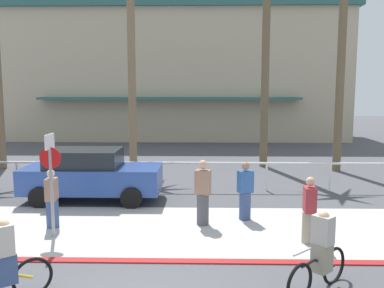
% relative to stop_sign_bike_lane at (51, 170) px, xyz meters
% --- Properties ---
extents(ground_plane, '(80.00, 80.00, 0.00)m').
position_rel_stop_sign_bike_lane_xyz_m(ground_plane, '(2.58, 6.40, -1.68)').
color(ground_plane, '#4C4C51').
extents(sidewalk_strip, '(44.00, 4.00, 0.02)m').
position_rel_stop_sign_bike_lane_xyz_m(sidewalk_strip, '(2.58, 0.60, -1.67)').
color(sidewalk_strip, beige).
rests_on(sidewalk_strip, ground).
extents(curb_paint, '(44.00, 0.24, 0.03)m').
position_rel_stop_sign_bike_lane_xyz_m(curb_paint, '(2.58, -1.40, -1.66)').
color(curb_paint, maroon).
rests_on(curb_paint, ground).
extents(building_backdrop, '(25.25, 9.87, 9.49)m').
position_rel_stop_sign_bike_lane_xyz_m(building_backdrop, '(1.49, 22.62, 3.09)').
color(building_backdrop, '#BCAD8E').
rests_on(building_backdrop, ground).
extents(rail_fence, '(20.34, 0.08, 1.04)m').
position_rel_stop_sign_bike_lane_xyz_m(rail_fence, '(2.58, 4.90, -0.84)').
color(rail_fence, white).
rests_on(rail_fence, ground).
extents(stop_sign_bike_lane, '(0.52, 0.56, 2.56)m').
position_rel_stop_sign_bike_lane_xyz_m(stop_sign_bike_lane, '(0.00, 0.00, 0.00)').
color(stop_sign_bike_lane, gray).
rests_on(stop_sign_bike_lane, ground).
extents(palm_tree_1, '(3.02, 3.33, 8.47)m').
position_rel_stop_sign_bike_lane_xyz_m(palm_tree_1, '(0.40, 9.73, 4.74)').
color(palm_tree_1, '#846B4C').
rests_on(palm_tree_1, ground).
extents(palm_tree_2, '(2.87, 2.66, 10.03)m').
position_rel_stop_sign_bike_lane_xyz_m(palm_tree_2, '(6.54, 9.70, 5.37)').
color(palm_tree_2, brown).
rests_on(palm_tree_2, ground).
extents(palm_tree_3, '(3.45, 3.41, 9.25)m').
position_rel_stop_sign_bike_lane_xyz_m(palm_tree_3, '(9.67, 8.69, 5.30)').
color(palm_tree_3, brown).
rests_on(palm_tree_3, ground).
extents(car_blue_1, '(4.40, 2.02, 1.69)m').
position_rel_stop_sign_bike_lane_xyz_m(car_blue_1, '(0.03, 3.44, -0.81)').
color(car_blue_1, '#284793').
rests_on(car_blue_1, ground).
extents(cyclist_black_0, '(1.38, 1.27, 1.50)m').
position_rel_stop_sign_bike_lane_xyz_m(cyclist_black_0, '(5.78, -2.61, -0.98)').
color(cyclist_black_0, black).
rests_on(cyclist_black_0, ground).
extents(cyclist_yellow_1, '(1.45, 1.19, 1.50)m').
position_rel_stop_sign_bike_lane_xyz_m(cyclist_yellow_1, '(0.29, -3.20, -0.98)').
color(cyclist_yellow_1, black).
rests_on(cyclist_yellow_1, ground).
extents(pedestrian_0, '(0.45, 0.39, 1.77)m').
position_rel_stop_sign_bike_lane_xyz_m(pedestrian_0, '(3.67, 1.02, -0.85)').
color(pedestrian_0, '#4C4C51').
rests_on(pedestrian_0, ground).
extents(pedestrian_1, '(0.34, 0.42, 1.60)m').
position_rel_stop_sign_bike_lane_xyz_m(pedestrian_1, '(6.17, -0.27, -0.94)').
color(pedestrian_1, gray).
rests_on(pedestrian_1, ground).
extents(pedestrian_2, '(0.46, 0.41, 1.64)m').
position_rel_stop_sign_bike_lane_xyz_m(pedestrian_2, '(4.85, 1.50, -0.92)').
color(pedestrian_2, '#384C7A').
rests_on(pedestrian_2, ground).
extents(pedestrian_3, '(0.34, 0.42, 1.56)m').
position_rel_stop_sign_bike_lane_xyz_m(pedestrian_3, '(-0.27, 0.71, -0.96)').
color(pedestrian_3, '#384C7A').
rests_on(pedestrian_3, ground).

